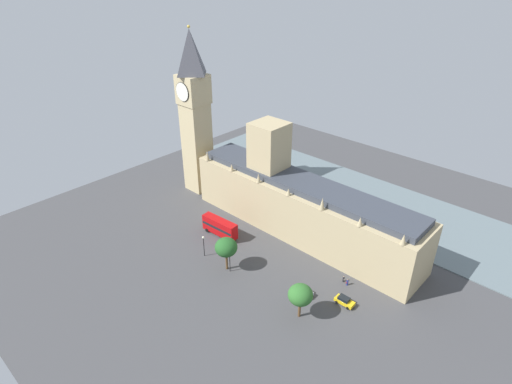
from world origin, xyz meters
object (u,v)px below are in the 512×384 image
Objects in this scene: pedestrian_corner at (344,279)px; parliament_building at (298,203)px; car_yellow_cab_trailing at (344,301)px; street_lamp_far_end at (230,257)px; pedestrian_midblock at (347,282)px; street_lamp_near_tower at (204,242)px; clock_tower at (195,111)px; car_silver_leading at (303,291)px; double_decker_bus_under_trees at (220,227)px; plane_tree_by_river_gate at (226,247)px; plane_tree_opposite_hall at (300,295)px.

parliament_building is at bearing -97.21° from pedestrian_corner.
street_lamp_far_end is (8.97, -25.39, 3.22)m from car_yellow_cab_trailing.
car_yellow_cab_trailing is 0.72× the size of street_lamp_far_end.
pedestrian_midblock is 0.28× the size of street_lamp_near_tower.
car_silver_leading is (16.73, 53.80, -24.33)m from clock_tower.
double_decker_bus_under_trees is at bearing -98.91° from car_silver_leading.
parliament_building is at bearing 175.39° from plane_tree_by_river_gate.
pedestrian_midblock is (7.68, 59.32, -24.48)m from clock_tower.
pedestrian_midblock is 28.40m from plane_tree_by_river_gate.
double_decker_bus_under_trees is at bearing 32.47° from pedestrian_midblock.
plane_tree_opposite_hall is at bearing 27.25° from car_silver_leading.
clock_tower reaches higher than double_decker_bus_under_trees.
clock_tower is 47.76m from street_lamp_far_end.
pedestrian_corner is (-6.47, 33.94, -1.95)m from double_decker_bus_under_trees.
car_yellow_cab_trailing is at bearing 152.00° from plane_tree_opposite_hall.
clock_tower is 8.40× the size of street_lamp_far_end.
car_silver_leading is at bearing 72.73° from clock_tower.
clock_tower is 10.90× the size of car_silver_leading.
double_decker_bus_under_trees is 14.51m from plane_tree_by_river_gate.
clock_tower is 30.04× the size of pedestrian_midblock.
plane_tree_opposite_hall reaches higher than car_yellow_cab_trailing.
car_silver_leading is 26.78m from street_lamp_near_tower.
car_silver_leading reaches higher than pedestrian_corner.
parliament_building is at bearing 92.99° from clock_tower.
parliament_building is 26.54m from street_lamp_near_tower.
double_decker_bus_under_trees reaches higher than car_yellow_cab_trailing.
plane_tree_by_river_gate is at bearing 53.82° from pedestrian_midblock.
car_silver_leading is at bearing 107.69° from street_lamp_far_end.
street_lamp_far_end reaches higher than pedestrian_midblock.
parliament_building reaches higher than street_lamp_far_end.
car_silver_leading is at bearing 81.32° from pedestrian_midblock.
pedestrian_corner is at bearing 116.66° from street_lamp_near_tower.
plane_tree_by_river_gate is 2.42m from street_lamp_far_end.
double_decker_bus_under_trees is at bearing -62.44° from pedestrian_corner.
parliament_building is 42.80× the size of pedestrian_corner.
car_yellow_cab_trailing is 27.12m from street_lamp_far_end.
plane_tree_by_river_gate is at bearing -76.88° from car_silver_leading.
pedestrian_corner is 16.02m from plane_tree_opposite_hall.
car_yellow_cab_trailing is (13.23, 62.04, -24.33)m from clock_tower.
plane_tree_by_river_gate is at bearing 49.96° from double_decker_bus_under_trees.
pedestrian_corner is 0.19× the size of plane_tree_opposite_hall.
pedestrian_corner is at bearing 123.23° from plane_tree_by_river_gate.
clock_tower is at bearing -123.23° from double_decker_bus_under_trees.
double_decker_bus_under_trees is 6.96× the size of pedestrian_corner.
parliament_building is 11.30× the size of street_lamp_near_tower.
plane_tree_opposite_hall is 1.36× the size of street_lamp_near_tower.
parliament_building reaches higher than double_decker_bus_under_trees.
plane_tree_by_river_gate is 1.46× the size of street_lamp_far_end.
plane_tree_by_river_gate is (24.02, -1.94, -2.17)m from parliament_building.
car_yellow_cab_trailing is 7.18m from pedestrian_corner.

